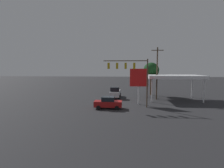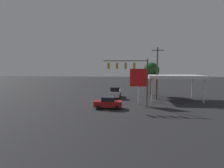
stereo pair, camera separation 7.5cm
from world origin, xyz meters
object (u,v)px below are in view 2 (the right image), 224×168
pickup_parked (115,93)px  sedan_waiting (108,103)px  utility_pole (157,72)px  street_tree (151,70)px  traffic_signal_assembly (130,71)px  price_sign (139,79)px

pickup_parked → sedan_waiting: bearing=-1.5°
utility_pole → street_tree: utility_pole is taller
sedan_waiting → traffic_signal_assembly: bearing=-159.0°
price_sign → pickup_parked: bearing=-54.7°
utility_pole → pickup_parked: utility_pole is taller
street_tree → price_sign: bearing=71.1°
utility_pole → sedan_waiting: 13.51m
price_sign → street_tree: size_ratio=0.82×
traffic_signal_assembly → utility_pole: 9.34m
sedan_waiting → price_sign: bearing=-144.0°
street_tree → utility_pole: bearing=93.3°
traffic_signal_assembly → pickup_parked: (2.95, -8.83, -4.92)m
sedan_waiting → pickup_parked: size_ratio=0.84×
street_tree → traffic_signal_assembly: bearing=68.1°
utility_pole → pickup_parked: bearing=-9.2°
pickup_parked → utility_pole: bearing=82.4°
traffic_signal_assembly → pickup_parked: size_ratio=1.51×
sedan_waiting → street_tree: size_ratio=0.57×
traffic_signal_assembly → price_sign: bearing=-124.2°
street_tree → sedan_waiting: bearing=58.8°
utility_pole → sedan_waiting: utility_pole is taller
traffic_signal_assembly → price_sign: 3.21m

